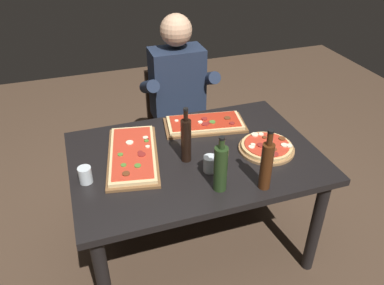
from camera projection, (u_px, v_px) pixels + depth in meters
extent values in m
plane|color=#4C3828|center=(194.00, 244.00, 2.61)|extent=(6.40, 6.40, 0.00)
cube|color=black|center=(195.00, 157.00, 2.22)|extent=(1.40, 0.96, 0.04)
cylinder|color=black|center=(104.00, 283.00, 1.94)|extent=(0.07, 0.07, 0.70)
cylinder|color=black|center=(316.00, 226.00, 2.27)|extent=(0.07, 0.07, 0.70)
cylinder|color=black|center=(88.00, 187.00, 2.57)|extent=(0.07, 0.07, 0.70)
cylinder|color=black|center=(255.00, 153.00, 2.91)|extent=(0.07, 0.07, 0.70)
cube|color=brown|center=(205.00, 125.00, 2.47)|extent=(0.55, 0.33, 0.02)
cube|color=#E5C184|center=(205.00, 123.00, 2.46)|extent=(0.50, 0.29, 0.02)
cube|color=#B72D19|center=(205.00, 121.00, 2.45)|extent=(0.46, 0.26, 0.01)
cylinder|color=brown|center=(227.00, 118.00, 2.47)|extent=(0.04, 0.04, 0.01)
cylinder|color=beige|center=(186.00, 123.00, 2.42)|extent=(0.04, 0.04, 0.01)
cylinder|color=beige|center=(177.00, 121.00, 2.45)|extent=(0.02, 0.02, 0.00)
cylinder|color=maroon|center=(204.00, 119.00, 2.46)|extent=(0.04, 0.04, 0.01)
cylinder|color=#4C7F2D|center=(212.00, 122.00, 2.43)|extent=(0.04, 0.04, 0.01)
cylinder|color=maroon|center=(205.00, 124.00, 2.41)|extent=(0.04, 0.04, 0.01)
cylinder|color=maroon|center=(210.00, 122.00, 2.43)|extent=(0.04, 0.04, 0.00)
cylinder|color=beige|center=(200.00, 122.00, 2.43)|extent=(0.03, 0.03, 0.01)
cylinder|color=maroon|center=(232.00, 123.00, 2.42)|extent=(0.03, 0.03, 0.01)
cube|color=brown|center=(133.00, 156.00, 2.18)|extent=(0.38, 0.64, 0.02)
cube|color=#E5C184|center=(133.00, 154.00, 2.17)|extent=(0.35, 0.59, 0.02)
cube|color=red|center=(132.00, 152.00, 2.16)|extent=(0.31, 0.54, 0.01)
cylinder|color=beige|center=(145.00, 138.00, 2.28)|extent=(0.03, 0.03, 0.01)
cylinder|color=maroon|center=(140.00, 152.00, 2.15)|extent=(0.03, 0.03, 0.01)
cylinder|color=beige|center=(130.00, 142.00, 2.23)|extent=(0.04, 0.04, 0.01)
cylinder|color=beige|center=(148.00, 147.00, 2.20)|extent=(0.03, 0.03, 0.01)
cylinder|color=#4C7F2D|center=(120.00, 154.00, 2.13)|extent=(0.03, 0.03, 0.01)
cylinder|color=#4C7F2D|center=(138.00, 166.00, 2.04)|extent=(0.04, 0.04, 0.01)
cylinder|color=#4C7F2D|center=(124.00, 165.00, 2.05)|extent=(0.03, 0.03, 0.01)
cylinder|color=maroon|center=(147.00, 139.00, 2.26)|extent=(0.03, 0.03, 0.01)
cylinder|color=maroon|center=(142.00, 154.00, 2.13)|extent=(0.04, 0.04, 0.01)
cylinder|color=#4C7F2D|center=(146.00, 141.00, 2.25)|extent=(0.03, 0.03, 0.01)
cylinder|color=brown|center=(126.00, 174.00, 1.98)|extent=(0.04, 0.04, 0.01)
cylinder|color=olive|center=(266.00, 149.00, 2.24)|extent=(0.32, 0.32, 0.02)
cylinder|color=#DBB270|center=(267.00, 146.00, 2.23)|extent=(0.29, 0.29, 0.02)
cylinder|color=red|center=(267.00, 144.00, 2.23)|extent=(0.26, 0.26, 0.01)
cylinder|color=beige|center=(251.00, 147.00, 2.20)|extent=(0.04, 0.04, 0.00)
cylinder|color=beige|center=(289.00, 146.00, 2.20)|extent=(0.04, 0.04, 0.01)
cylinder|color=beige|center=(261.00, 134.00, 2.31)|extent=(0.03, 0.03, 0.01)
cylinder|color=brown|center=(264.00, 137.00, 2.28)|extent=(0.03, 0.03, 0.01)
cylinder|color=brown|center=(282.00, 139.00, 2.27)|extent=(0.04, 0.04, 0.01)
cylinder|color=maroon|center=(275.00, 154.00, 2.13)|extent=(0.04, 0.04, 0.01)
cylinder|color=beige|center=(253.00, 145.00, 2.21)|extent=(0.03, 0.03, 0.01)
cylinder|color=brown|center=(274.00, 149.00, 2.17)|extent=(0.03, 0.03, 0.00)
cylinder|color=beige|center=(284.00, 145.00, 2.21)|extent=(0.04, 0.04, 0.01)
cylinder|color=beige|center=(255.00, 135.00, 2.30)|extent=(0.04, 0.04, 0.01)
cylinder|color=maroon|center=(261.00, 145.00, 2.21)|extent=(0.04, 0.04, 0.01)
cylinder|color=black|center=(186.00, 141.00, 2.10)|extent=(0.06, 0.06, 0.25)
cylinder|color=black|center=(186.00, 115.00, 2.01)|extent=(0.02, 0.02, 0.06)
cylinder|color=black|center=(186.00, 109.00, 1.99)|extent=(0.03, 0.03, 0.01)
cylinder|color=#47230F|center=(266.00, 167.00, 1.90)|extent=(0.06, 0.06, 0.26)
cylinder|color=#47230F|center=(270.00, 139.00, 1.81)|extent=(0.03, 0.03, 0.07)
cylinder|color=black|center=(271.00, 131.00, 1.79)|extent=(0.03, 0.03, 0.01)
cylinder|color=#233819|center=(221.00, 169.00, 1.89)|extent=(0.07, 0.07, 0.25)
cylinder|color=#233819|center=(222.00, 144.00, 1.81)|extent=(0.03, 0.03, 0.05)
cylinder|color=black|center=(222.00, 138.00, 1.79)|extent=(0.03, 0.03, 0.01)
cylinder|color=silver|center=(85.00, 175.00, 1.98)|extent=(0.07, 0.07, 0.09)
cylinder|color=silver|center=(210.00, 164.00, 2.06)|extent=(0.07, 0.07, 0.09)
cube|color=#3D2B1E|center=(178.00, 130.00, 3.03)|extent=(0.44, 0.44, 0.04)
cube|color=#3D2B1E|center=(170.00, 93.00, 3.07)|extent=(0.40, 0.04, 0.42)
cylinder|color=#3D2B1E|center=(162.00, 171.00, 2.95)|extent=(0.04, 0.04, 0.41)
cylinder|color=#3D2B1E|center=(209.00, 162.00, 3.06)|extent=(0.04, 0.04, 0.41)
cylinder|color=#3D2B1E|center=(151.00, 145.00, 3.26)|extent=(0.04, 0.04, 0.41)
cylinder|color=#3D2B1E|center=(193.00, 138.00, 3.36)|extent=(0.04, 0.04, 0.41)
cylinder|color=#23232D|center=(173.00, 166.00, 2.98)|extent=(0.11, 0.11, 0.45)
cylinder|color=#23232D|center=(198.00, 161.00, 3.03)|extent=(0.11, 0.11, 0.45)
cube|color=#23232D|center=(182.00, 127.00, 2.91)|extent=(0.34, 0.40, 0.12)
cube|color=#1E283D|center=(177.00, 83.00, 2.81)|extent=(0.38, 0.22, 0.52)
sphere|color=tan|center=(176.00, 30.00, 2.60)|extent=(0.22, 0.22, 0.22)
cylinder|color=#1E283D|center=(149.00, 87.00, 2.70)|extent=(0.09, 0.31, 0.21)
cylinder|color=#1E283D|center=(208.00, 79.00, 2.82)|extent=(0.09, 0.31, 0.21)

